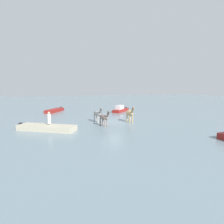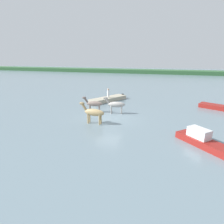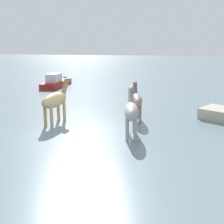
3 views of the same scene
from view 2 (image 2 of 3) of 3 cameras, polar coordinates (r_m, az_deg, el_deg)
The scene contains 9 objects.
ground_plane at distance 20.41m, azimuth -1.02°, elevation -1.76°, with size 161.04×161.04×0.00m, color slate.
distant_shoreline at distance 70.69m, azimuth 11.42°, elevation 10.86°, with size 144.93×6.00×2.40m, color #2F5A33.
horse_lead at distance 21.68m, azimuth 1.05°, elevation 2.16°, with size 2.43×0.87×1.87m.
horse_dark_mare at distance 22.34m, azimuth -5.29°, elevation 2.39°, with size 2.30×0.88×1.78m.
horse_rear_stallion at distance 18.59m, azimuth -5.39°, elevation -0.10°, with size 2.58×0.81×1.99m.
boat_skiff_near at distance 27.91m, azimuth -1.10°, elevation 3.59°, with size 4.32×5.73×0.77m.
boat_launch_far at distance 15.74m, azimuth 24.78°, elevation -7.78°, with size 3.88×3.96×1.33m.
boat_tender_starboard at distance 26.76m, azimuth 28.91°, elevation 0.94°, with size 4.90×3.38×0.74m.
person_helmsman_aft at distance 27.43m, azimuth -1.08°, elevation 5.46°, with size 0.32×0.32×1.19m.
Camera 2 is at (5.65, -18.56, 6.33)m, focal length 31.77 mm.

